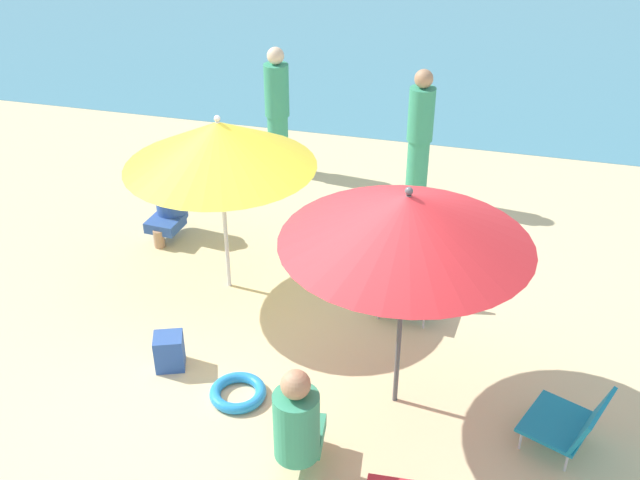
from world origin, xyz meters
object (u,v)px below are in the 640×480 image
umbrella_red (407,219)px  person_d (420,136)px  beach_chair_c (410,281)px  beach_chair_a (571,422)px  person_a (298,423)px  swim_ring (238,393)px  beach_bag (169,351)px  umbrella_yellow (219,144)px  person_b (169,201)px  person_c (277,110)px

umbrella_red → person_d: size_ratio=1.19×
beach_chair_c → person_d: person_d is taller
beach_chair_a → person_a: (-1.91, -0.74, 0.21)m
swim_ring → beach_bag: bearing=162.9°
beach_chair_c → person_d: size_ratio=0.36×
umbrella_yellow → beach_chair_c: umbrella_yellow is taller
person_b → swim_ring: bearing=39.2°
beach_chair_c → swim_ring: beach_chair_c is taller
umbrella_yellow → beach_bag: 1.92m
swim_ring → beach_chair_a: bearing=2.3°
person_c → swim_ring: size_ratio=3.49×
swim_ring → person_d: bearing=77.2°
beach_chair_c → umbrella_yellow: bearing=-82.0°
umbrella_red → person_a: 1.64m
person_b → swim_ring: person_b is taller
swim_ring → beach_bag: 0.75m
person_d → person_b: bearing=-102.6°
umbrella_red → umbrella_yellow: bearing=147.5°
umbrella_yellow → person_b: 1.72m
person_a → swim_ring: person_a is taller
beach_bag → beach_chair_c: bearing=36.9°
person_a → beach_bag: 1.69m
person_d → beach_bag: (-1.59, -3.69, -0.68)m
umbrella_yellow → person_d: umbrella_yellow is taller
beach_chair_c → person_b: size_ratio=0.66×
beach_chair_c → person_a: 2.31m
person_b → person_c: bearing=165.1°
umbrella_red → person_c: size_ratio=1.19×
umbrella_yellow → beach_chair_a: size_ratio=2.62×
umbrella_red → swim_ring: size_ratio=4.15×
person_b → person_d: size_ratio=0.54×
umbrella_yellow → person_c: (-0.35, 2.75, -0.72)m
beach_chair_a → person_d: person_d is taller
umbrella_red → umbrella_yellow: 2.29m
umbrella_red → beach_bag: bearing=-177.6°
person_a → person_b: (-2.37, 2.98, -0.07)m
person_b → beach_bag: size_ratio=2.77×
umbrella_red → beach_chair_a: umbrella_red is taller
person_c → person_d: person_c is taller
beach_chair_c → beach_bag: size_ratio=1.83×
umbrella_yellow → person_a: 2.78m
umbrella_red → person_a: umbrella_red is taller
person_b → person_c: size_ratio=0.54×
beach_bag → swim_ring: bearing=-17.1°
beach_chair_a → person_a: person_a is taller
beach_chair_a → person_c: 5.56m
person_c → beach_bag: 4.13m
person_a → swim_ring: size_ratio=2.09×
beach_chair_c → beach_bag: 2.34m
person_b → person_d: person_d is taller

